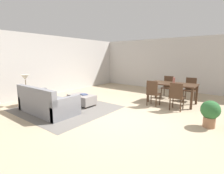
% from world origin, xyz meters
% --- Properties ---
extents(ground_plane, '(10.80, 10.80, 0.00)m').
position_xyz_m(ground_plane, '(0.00, 0.00, 0.00)').
color(ground_plane, tan).
extents(wall_back, '(9.00, 0.12, 2.70)m').
position_xyz_m(wall_back, '(0.00, 5.00, 1.35)').
color(wall_back, beige).
rests_on(wall_back, ground_plane).
extents(wall_left, '(0.12, 11.00, 2.70)m').
position_xyz_m(wall_left, '(-4.50, 0.50, 1.35)').
color(wall_left, beige).
rests_on(wall_left, ground_plane).
extents(area_rug, '(3.00, 2.80, 0.01)m').
position_xyz_m(area_rug, '(-2.06, -0.50, 0.00)').
color(area_rug, slate).
rests_on(area_rug, ground_plane).
extents(couch, '(1.96, 0.97, 0.86)m').
position_xyz_m(couch, '(-2.18, -1.15, 0.28)').
color(couch, gray).
rests_on(couch, ground_plane).
extents(ottoman_table, '(0.99, 0.58, 0.38)m').
position_xyz_m(ottoman_table, '(-1.94, 0.10, 0.22)').
color(ottoman_table, gray).
rests_on(ottoman_table, ground_plane).
extents(side_table, '(0.40, 0.40, 0.60)m').
position_xyz_m(side_table, '(-3.45, -1.15, 0.47)').
color(side_table, olive).
rests_on(side_table, ground_plane).
extents(table_lamp, '(0.26, 0.26, 0.53)m').
position_xyz_m(table_lamp, '(-3.45, -1.15, 1.01)').
color(table_lamp, brown).
rests_on(table_lamp, side_table).
extents(dining_table, '(1.69, 0.90, 0.76)m').
position_xyz_m(dining_table, '(0.57, 2.37, 0.67)').
color(dining_table, '#422B1C').
rests_on(dining_table, ground_plane).
extents(dining_chair_near_left, '(0.40, 0.40, 0.92)m').
position_xyz_m(dining_chair_near_left, '(0.16, 1.55, 0.52)').
color(dining_chair_near_left, '#422B1C').
rests_on(dining_chair_near_left, ground_plane).
extents(dining_chair_near_right, '(0.41, 0.41, 0.92)m').
position_xyz_m(dining_chair_near_right, '(0.98, 1.55, 0.52)').
color(dining_chair_near_right, '#422B1C').
rests_on(dining_chair_near_right, ground_plane).
extents(dining_chair_far_left, '(0.40, 0.40, 0.92)m').
position_xyz_m(dining_chair_far_left, '(0.11, 3.19, 0.52)').
color(dining_chair_far_left, '#422B1C').
rests_on(dining_chair_far_left, ground_plane).
extents(dining_chair_far_right, '(0.42, 0.42, 0.92)m').
position_xyz_m(dining_chair_far_right, '(1.02, 3.17, 0.52)').
color(dining_chair_far_right, '#422B1C').
rests_on(dining_chair_far_right, ground_plane).
extents(vase_centerpiece, '(0.08, 0.08, 0.23)m').
position_xyz_m(vase_centerpiece, '(0.62, 2.36, 0.87)').
color(vase_centerpiece, '#B26659').
rests_on(vase_centerpiece, dining_table).
extents(book_on_ottoman, '(0.30, 0.26, 0.03)m').
position_xyz_m(book_on_ottoman, '(-1.88, 0.15, 0.40)').
color(book_on_ottoman, '#3F4C72').
rests_on(book_on_ottoman, ottoman_table).
extents(potted_plant, '(0.46, 0.46, 0.68)m').
position_xyz_m(potted_plant, '(2.06, 0.69, 0.40)').
color(potted_plant, '#996B4C').
rests_on(potted_plant, ground_plane).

